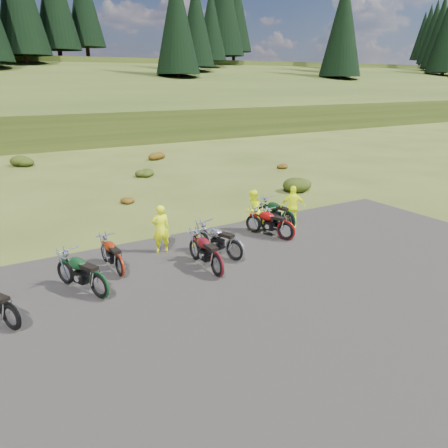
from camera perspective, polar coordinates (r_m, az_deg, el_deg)
ground at (r=13.44m, az=1.63°, el=-6.20°), size 300.00×300.00×0.00m
gravel_pad at (r=11.97m, az=6.80°, el=-9.57°), size 20.00×12.00×0.04m
hill_slope at (r=60.94m, az=-24.78°, el=11.40°), size 300.00×45.97×9.37m
conifer_25 at (r=88.02m, az=-17.91°, el=26.04°), size 6.60×6.60×17.00m
conifer_26 at (r=65.88m, az=-6.20°, el=24.98°), size 6.16×6.16×16.00m
conifer_27 at (r=73.93m, az=-3.70°, el=24.84°), size 5.72×5.72×15.00m
conifer_28 at (r=82.08m, az=-1.70°, el=24.70°), size 5.28×5.28×14.00m
conifer_29 at (r=90.74m, az=-0.07°, el=26.77°), size 7.92×7.92×20.00m
conifer_30 at (r=99.00m, az=1.30°, el=26.46°), size 7.48×7.48×19.00m
conifer_31 at (r=82.39m, az=15.29°, el=23.69°), size 7.04×7.04×18.00m
conifer_32 at (r=90.90m, az=15.31°, el=23.56°), size 6.60×6.60×17.00m
conifer_33 at (r=99.41m, az=15.34°, el=23.46°), size 6.16×6.16×16.00m
conifer_34 at (r=107.93m, az=15.36°, el=23.37°), size 5.72×5.72×15.00m
conifer_35 at (r=116.44m, az=15.37°, el=23.29°), size 5.28×5.28×14.00m
conifer_36 at (r=125.22m, az=15.49°, el=24.37°), size 7.92×7.92×20.00m
conifer_38 at (r=121.79m, az=26.47°, el=21.61°), size 7.04×7.04×18.00m
conifer_39 at (r=130.18m, az=25.76°, el=21.68°), size 6.60×6.60×17.00m
conifer_40 at (r=138.59m, az=25.14°, el=21.73°), size 6.16×6.16×16.00m
conifer_41 at (r=146.94m, az=24.55°, el=21.48°), size 5.72×5.72×15.00m
shrub_3 at (r=32.80m, az=-24.73°, el=7.66°), size 1.56×1.56×0.92m
shrub_4 at (r=21.16m, az=-12.69°, el=3.21°), size 0.77×0.77×0.45m
shrub_5 at (r=26.95m, az=-10.42°, el=6.72°), size 1.03×1.03×0.61m
shrub_6 at (r=32.83m, az=-8.94°, el=8.97°), size 1.30×1.30×0.77m
shrub_7 at (r=23.46m, az=9.66°, el=5.45°), size 1.56×1.56×0.92m
shrub_8 at (r=29.33m, az=7.35°, el=7.64°), size 0.77×0.77×0.45m
motorcycle_0 at (r=11.58m, az=-25.78°, el=-12.44°), size 1.55×2.08×1.05m
motorcycle_1 at (r=13.40m, az=-13.33°, el=-6.79°), size 0.74×1.98×1.02m
motorcycle_2 at (r=12.27m, az=-15.79°, el=-9.45°), size 1.56×2.30×1.15m
motorcycle_3 at (r=14.11m, az=1.45°, el=-4.96°), size 1.44×2.30×1.14m
motorcycle_4 at (r=13.04m, az=-0.90°, el=-6.99°), size 0.74×2.18×1.14m
motorcycle_5 at (r=16.12m, az=8.21°, el=-2.12°), size 0.73×1.88×0.97m
motorcycle_6 at (r=16.05m, az=8.04°, el=-2.20°), size 1.46×2.21×1.10m
motorcycle_7 at (r=17.24m, az=8.35°, el=-0.76°), size 1.01×2.15×1.08m
person_middle at (r=14.70m, az=-8.24°, el=-0.74°), size 0.67×0.51×1.65m
person_right_a at (r=16.73m, az=3.75°, el=1.69°), size 0.98×0.97×1.60m
person_right_b at (r=17.28m, az=8.99°, el=2.16°), size 1.04×0.88×1.67m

